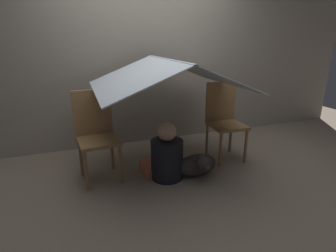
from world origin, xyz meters
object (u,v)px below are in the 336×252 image
(chair_left, at_px, (96,132))
(dog, at_px, (197,165))
(person_front, at_px, (167,156))
(chair_right, at_px, (224,118))

(chair_left, relative_size, dog, 2.02)
(chair_left, bearing_deg, dog, -27.44)
(dog, bearing_deg, chair_left, 159.23)
(person_front, bearing_deg, dog, -17.81)
(chair_right, height_order, dog, chair_right)
(chair_left, height_order, person_front, chair_left)
(person_front, distance_m, dog, 0.36)
(person_front, bearing_deg, chair_left, 157.92)
(chair_right, distance_m, person_front, 0.95)
(chair_left, distance_m, chair_right, 1.56)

